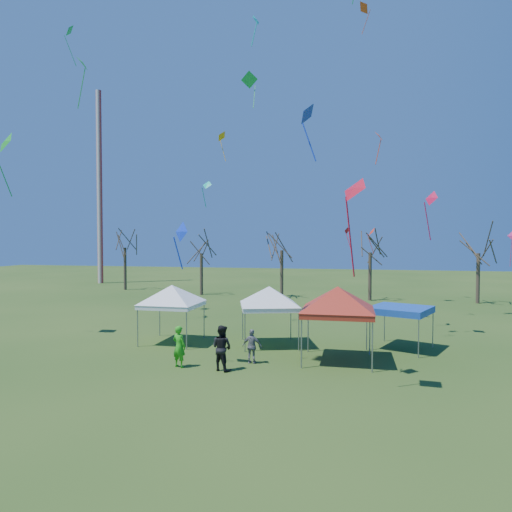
{
  "coord_description": "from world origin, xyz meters",
  "views": [
    {
      "loc": [
        4.89,
        -19.71,
        5.63
      ],
      "look_at": [
        -0.18,
        3.0,
        4.82
      ],
      "focal_mm": 32.0,
      "sensor_mm": 36.0,
      "label": 1
    }
  ],
  "objects_px": {
    "tent_blue": "(400,310)",
    "person_dark": "(222,348)",
    "tree_2": "(282,233)",
    "tree_4": "(479,235)",
    "tent_white_west": "(172,289)",
    "tent_red": "(338,291)",
    "person_grey": "(252,346)",
    "tree_1": "(201,239)",
    "tree_3": "(370,235)",
    "tent_white_mid": "(269,290)",
    "radio_mast": "(100,187)",
    "tree_0": "(125,233)",
    "person_green": "(179,346)"
  },
  "relations": [
    {
      "from": "tree_2",
      "to": "tent_white_mid",
      "type": "height_order",
      "value": "tree_2"
    },
    {
      "from": "tree_2",
      "to": "tree_4",
      "type": "xyz_separation_m",
      "value": [
        17.72,
        -0.38,
        -0.23
      ]
    },
    {
      "from": "tree_1",
      "to": "person_grey",
      "type": "bearing_deg",
      "value": -65.64
    },
    {
      "from": "person_green",
      "to": "tent_white_west",
      "type": "bearing_deg",
      "value": -44.88
    },
    {
      "from": "tent_white_mid",
      "to": "person_dark",
      "type": "distance_m",
      "value": 5.56
    },
    {
      "from": "tree_1",
      "to": "tent_white_west",
      "type": "relative_size",
      "value": 1.82
    },
    {
      "from": "tent_blue",
      "to": "person_grey",
      "type": "relative_size",
      "value": 2.34
    },
    {
      "from": "tree_1",
      "to": "tree_3",
      "type": "bearing_deg",
      "value": -2.06
    },
    {
      "from": "person_dark",
      "to": "tent_red",
      "type": "bearing_deg",
      "value": -129.91
    },
    {
      "from": "tent_blue",
      "to": "tree_1",
      "type": "bearing_deg",
      "value": 131.86
    },
    {
      "from": "tree_2",
      "to": "person_grey",
      "type": "distance_m",
      "value": 24.76
    },
    {
      "from": "tree_4",
      "to": "tent_white_west",
      "type": "height_order",
      "value": "tree_4"
    },
    {
      "from": "tree_1",
      "to": "tree_2",
      "type": "xyz_separation_m",
      "value": [
        8.4,
        -0.27,
        0.5
      ]
    },
    {
      "from": "tree_3",
      "to": "person_dark",
      "type": "height_order",
      "value": "tree_3"
    },
    {
      "from": "person_green",
      "to": "person_grey",
      "type": "distance_m",
      "value": 3.29
    },
    {
      "from": "tree_0",
      "to": "person_green",
      "type": "bearing_deg",
      "value": -57.48
    },
    {
      "from": "tree_2",
      "to": "tent_white_west",
      "type": "bearing_deg",
      "value": -97.32
    },
    {
      "from": "tent_red",
      "to": "person_dark",
      "type": "relative_size",
      "value": 2.33
    },
    {
      "from": "radio_mast",
      "to": "person_green",
      "type": "xyz_separation_m",
      "value": [
        25.21,
        -34.93,
        -11.58
      ]
    },
    {
      "from": "person_dark",
      "to": "person_grey",
      "type": "xyz_separation_m",
      "value": [
        1.03,
        1.36,
        -0.2
      ]
    },
    {
      "from": "tree_1",
      "to": "person_grey",
      "type": "height_order",
      "value": "tree_1"
    },
    {
      "from": "tent_white_west",
      "to": "tent_white_mid",
      "type": "height_order",
      "value": "tent_white_west"
    },
    {
      "from": "tree_2",
      "to": "person_grey",
      "type": "bearing_deg",
      "value": -83.85
    },
    {
      "from": "person_grey",
      "to": "tree_2",
      "type": "bearing_deg",
      "value": -80.47
    },
    {
      "from": "radio_mast",
      "to": "tree_4",
      "type": "xyz_separation_m",
      "value": [
        43.36,
        -10.0,
        -6.44
      ]
    },
    {
      "from": "person_dark",
      "to": "person_grey",
      "type": "relative_size",
      "value": 1.26
    },
    {
      "from": "person_grey",
      "to": "tree_3",
      "type": "bearing_deg",
      "value": -100.42
    },
    {
      "from": "tree_1",
      "to": "tree_2",
      "type": "height_order",
      "value": "tree_2"
    },
    {
      "from": "tree_1",
      "to": "tent_white_west",
      "type": "distance_m",
      "value": 22.01
    },
    {
      "from": "tree_3",
      "to": "person_grey",
      "type": "xyz_separation_m",
      "value": [
        -5.81,
        -23.66,
        -5.3
      ]
    },
    {
      "from": "tree_0",
      "to": "tree_2",
      "type": "height_order",
      "value": "tree_0"
    },
    {
      "from": "tent_white_mid",
      "to": "tent_red",
      "type": "relative_size",
      "value": 0.87
    },
    {
      "from": "tree_0",
      "to": "tent_white_mid",
      "type": "relative_size",
      "value": 2.12
    },
    {
      "from": "tent_blue",
      "to": "tent_white_mid",
      "type": "bearing_deg",
      "value": -174.56
    },
    {
      "from": "tent_white_west",
      "to": "radio_mast",
      "type": "bearing_deg",
      "value": 127.05
    },
    {
      "from": "tree_0",
      "to": "tent_red",
      "type": "height_order",
      "value": "tree_0"
    },
    {
      "from": "radio_mast",
      "to": "tent_white_west",
      "type": "distance_m",
      "value": 39.29
    },
    {
      "from": "radio_mast",
      "to": "tree_1",
      "type": "bearing_deg",
      "value": -28.48
    },
    {
      "from": "tree_2",
      "to": "person_grey",
      "type": "relative_size",
      "value": 5.26
    },
    {
      "from": "tent_red",
      "to": "tent_white_west",
      "type": "bearing_deg",
      "value": 167.66
    },
    {
      "from": "tent_blue",
      "to": "person_dark",
      "type": "height_order",
      "value": "tent_blue"
    },
    {
      "from": "tree_2",
      "to": "person_dark",
      "type": "relative_size",
      "value": 4.17
    },
    {
      "from": "tree_3",
      "to": "tent_white_mid",
      "type": "distance_m",
      "value": 20.99
    },
    {
      "from": "tree_0",
      "to": "tree_1",
      "type": "bearing_deg",
      "value": -15.18
    },
    {
      "from": "tree_4",
      "to": "person_dark",
      "type": "height_order",
      "value": "tree_4"
    },
    {
      "from": "tree_3",
      "to": "person_grey",
      "type": "relative_size",
      "value": 5.08
    },
    {
      "from": "person_dark",
      "to": "tent_blue",
      "type": "bearing_deg",
      "value": -122.15
    },
    {
      "from": "radio_mast",
      "to": "tree_3",
      "type": "xyz_separation_m",
      "value": [
        34.03,
        -9.96,
        -6.42
      ]
    },
    {
      "from": "tree_0",
      "to": "tree_2",
      "type": "bearing_deg",
      "value": -9.24
    },
    {
      "from": "tent_red",
      "to": "person_grey",
      "type": "xyz_separation_m",
      "value": [
        -3.79,
        -1.22,
        -2.47
      ]
    }
  ]
}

